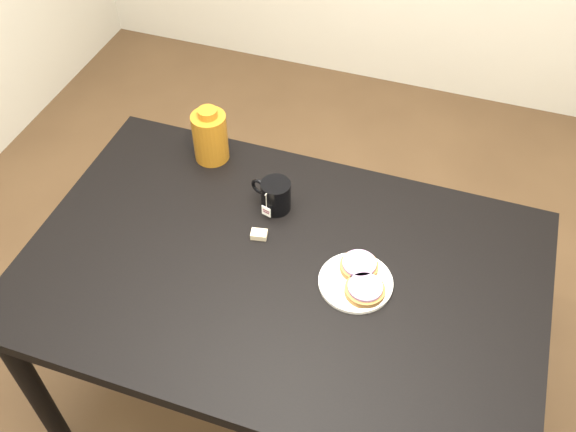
{
  "coord_description": "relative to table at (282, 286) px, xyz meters",
  "views": [
    {
      "loc": [
        0.36,
        -1.01,
        2.11
      ],
      "look_at": [
        -0.03,
        0.13,
        0.81
      ],
      "focal_mm": 40.0,
      "sensor_mm": 36.0,
      "label": 1
    }
  ],
  "objects": [
    {
      "name": "ground_plane",
      "position": [
        0.0,
        0.0,
        -0.67
      ],
      "size": [
        4.0,
        4.0,
        0.0
      ],
      "primitive_type": "plane",
      "color": "brown"
    },
    {
      "name": "table",
      "position": [
        0.0,
        0.0,
        0.0
      ],
      "size": [
        1.4,
        0.9,
        0.75
      ],
      "color": "black",
      "rests_on": "ground_plane"
    },
    {
      "name": "plate",
      "position": [
        0.2,
        0.01,
        0.09
      ],
      "size": [
        0.2,
        0.2,
        0.01
      ],
      "color": "white",
      "rests_on": "table"
    },
    {
      "name": "bagel_back",
      "position": [
        0.2,
        0.06,
        0.11
      ],
      "size": [
        0.14,
        0.14,
        0.03
      ],
      "color": "brown",
      "rests_on": "plate"
    },
    {
      "name": "bagel_front",
      "position": [
        0.23,
        -0.02,
        0.11
      ],
      "size": [
        0.12,
        0.12,
        0.03
      ],
      "color": "brown",
      "rests_on": "plate"
    },
    {
      "name": "mug",
      "position": [
        -0.09,
        0.21,
        0.13
      ],
      "size": [
        0.14,
        0.11,
        0.1
      ],
      "rotation": [
        0.0,
        0.0,
        -0.26
      ],
      "color": "black",
      "rests_on": "table"
    },
    {
      "name": "teabag_pouch",
      "position": [
        -0.1,
        0.08,
        0.09
      ],
      "size": [
        0.05,
        0.04,
        0.02
      ],
      "primitive_type": "cube",
      "rotation": [
        0.0,
        0.0,
        0.19
      ],
      "color": "#C6B793",
      "rests_on": "table"
    },
    {
      "name": "bagel_package",
      "position": [
        -0.35,
        0.35,
        0.17
      ],
      "size": [
        0.14,
        0.14,
        0.19
      ],
      "rotation": [
        0.0,
        0.0,
        -0.38
      ],
      "color": "brown",
      "rests_on": "table"
    }
  ]
}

